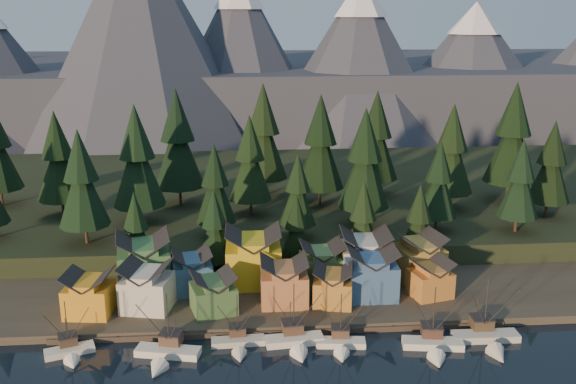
{
  "coord_description": "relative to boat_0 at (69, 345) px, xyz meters",
  "views": [
    {
      "loc": [
        -6.77,
        -85.89,
        55.17
      ],
      "look_at": [
        2.43,
        30.0,
        21.76
      ],
      "focal_mm": 40.0,
      "sensor_mm": 36.0,
      "label": 1
    }
  ],
  "objects": [
    {
      "name": "house_front_4",
      "position": [
        45.5,
        13.06,
        3.32
      ],
      "size": [
        8.48,
        8.94,
        7.34
      ],
      "rotation": [
        0.0,
        0.0,
        -0.19
      ],
      "color": "#B1782D",
      "rests_on": "shore_strip"
    },
    {
      "name": "house_front_5",
      "position": [
        53.22,
        15.53,
        4.66
      ],
      "size": [
        9.44,
        8.58,
        9.88
      ],
      "rotation": [
        0.0,
        0.0,
        -0.0
      ],
      "color": "#385B84",
      "rests_on": "shore_strip"
    },
    {
      "name": "tree_shore_1",
      "position": [
        23.1,
        29.34,
        9.48
      ],
      "size": [
        7.87,
        7.87,
        18.33
      ],
      "color": "#332319",
      "rests_on": "shore_strip"
    },
    {
      "name": "boat_0",
      "position": [
        0.0,
        0.0,
        0.0
      ],
      "size": [
        8.58,
        9.09,
        10.27
      ],
      "rotation": [
        0.0,
        0.0,
        0.35
      ],
      "color": "white",
      "rests_on": "ground"
    },
    {
      "name": "house_back_0",
      "position": [
        9.21,
        23.4,
        5.24
      ],
      "size": [
        11.56,
        11.23,
        10.99
      ],
      "rotation": [
        0.0,
        0.0,
        0.17
      ],
      "color": "#3E7340",
      "rests_on": "shore_strip"
    },
    {
      "name": "ground",
      "position": [
        35.1,
        -10.66,
        -2.03
      ],
      "size": [
        500.0,
        500.0,
        0.0
      ],
      "primitive_type": "plane",
      "color": "black",
      "rests_on": "ground"
    },
    {
      "name": "house_front_1",
      "position": [
        11.01,
        13.65,
        4.17
      ],
      "size": [
        10.14,
        9.87,
        8.94
      ],
      "rotation": [
        0.0,
        0.0,
        -0.2
      ],
      "color": "beige",
      "rests_on": "shore_strip"
    },
    {
      "name": "tree_hill_11",
      "position": [
        73.1,
        39.34,
        15.47
      ],
      "size": [
        9.03,
        9.03,
        21.04
      ],
      "color": "#332319",
      "rests_on": "hillside"
    },
    {
      "name": "tree_hill_9",
      "position": [
        57.1,
        44.34,
        19.24
      ],
      "size": [
        11.99,
        11.99,
        27.93
      ],
      "color": "#332319",
      "rests_on": "hillside"
    },
    {
      "name": "tree_hill_12",
      "position": [
        81.1,
        55.34,
        18.72
      ],
      "size": [
        11.58,
        11.58,
        26.99
      ],
      "color": "#332319",
      "rests_on": "hillside"
    },
    {
      "name": "tree_hill_14",
      "position": [
        99.1,
        61.34,
        21.14
      ],
      "size": [
        13.48,
        13.48,
        31.4
      ],
      "color": "#332319",
      "rests_on": "hillside"
    },
    {
      "name": "tree_hill_1",
      "position": [
        -14.9,
        57.34,
        18.22
      ],
      "size": [
        11.19,
        11.19,
        26.08
      ],
      "color": "#332319",
      "rests_on": "hillside"
    },
    {
      "name": "tree_shore_2",
      "position": [
        40.1,
        29.34,
        8.73
      ],
      "size": [
        7.28,
        7.28,
        16.96
      ],
      "color": "#332319",
      "rests_on": "shore_strip"
    },
    {
      "name": "tree_hill_4",
      "position": [
        13.1,
        64.34,
        20.52
      ],
      "size": [
        12.99,
        12.99,
        30.26
      ],
      "color": "#332319",
      "rests_on": "hillside"
    },
    {
      "name": "tree_shore_3",
      "position": [
        54.1,
        29.34,
        10.2
      ],
      "size": [
        8.43,
        8.43,
        19.63
      ],
      "color": "#332319",
      "rests_on": "shore_strip"
    },
    {
      "name": "house_front_2",
      "position": [
        23.21,
        11.59,
        3.39
      ],
      "size": [
        9.35,
        9.39,
        7.46
      ],
      "rotation": [
        0.0,
        0.0,
        0.26
      ],
      "color": "#456D3B",
      "rests_on": "shore_strip"
    },
    {
      "name": "shore_strip",
      "position": [
        35.1,
        29.34,
        -1.28
      ],
      "size": [
        400.0,
        50.0,
        1.5
      ],
      "primitive_type": "cube",
      "color": "#363127",
      "rests_on": "ground"
    },
    {
      "name": "hillside",
      "position": [
        35.1,
        79.34,
        0.97
      ],
      "size": [
        420.0,
        100.0,
        6.0
      ],
      "primitive_type": "cube",
      "color": "black",
      "rests_on": "ground"
    },
    {
      "name": "tree_shore_4",
      "position": [
        66.1,
        29.34,
        9.58
      ],
      "size": [
        7.95,
        7.95,
        18.51
      ],
      "color": "#332319",
      "rests_on": "shore_strip"
    },
    {
      "name": "tree_hill_6",
      "position": [
        31.1,
        54.34,
        17.62
      ],
      "size": [
        10.72,
        10.72,
        24.98
      ],
      "color": "#332319",
      "rests_on": "hillside"
    },
    {
      "name": "boat_3",
      "position": [
        37.31,
        0.16,
        0.27
      ],
      "size": [
        10.4,
        11.15,
        12.0
      ],
      "rotation": [
        0.0,
        0.0,
        0.1
      ],
      "color": "white",
      "rests_on": "ground"
    },
    {
      "name": "house_back_2",
      "position": [
        30.87,
        23.46,
        5.54
      ],
      "size": [
        11.0,
        10.11,
        11.57
      ],
      "rotation": [
        0.0,
        0.0,
        -0.01
      ],
      "color": "gold",
      "rests_on": "shore_strip"
    },
    {
      "name": "dock",
      "position": [
        35.1,
        5.84,
        -1.53
      ],
      "size": [
        80.0,
        4.0,
        1.0
      ],
      "primitive_type": "cube",
      "color": "#463E32",
      "rests_on": "ground"
    },
    {
      "name": "tree_shore_0",
      "position": [
        7.1,
        29.34,
        9.36
      ],
      "size": [
        7.77,
        7.77,
        18.1
      ],
      "color": "#332319",
      "rests_on": "shore_strip"
    },
    {
      "name": "house_back_1",
      "position": [
        18.79,
        20.76,
        3.84
      ],
      "size": [
        8.67,
        8.74,
        8.32
      ],
      "rotation": [
        0.0,
        0.0,
        0.19
      ],
      "color": "#386185",
      "rests_on": "shore_strip"
    },
    {
      "name": "house_front_3",
      "position": [
        36.34,
        14.05,
        4.13
      ],
      "size": [
        8.76,
        8.35,
        8.87
      ],
      "rotation": [
        0.0,
        0.0,
        -0.01
      ],
      "color": "#AF6E3E",
      "rests_on": "shore_strip"
    },
    {
      "name": "house_front_6",
      "position": [
        64.68,
        14.93,
        3.3
      ],
      "size": [
        8.82,
        8.53,
        7.29
      ],
      "rotation": [
        0.0,
        0.0,
        0.26
      ],
      "color": "#C37A32",
      "rests_on": "shore_strip"
    },
    {
      "name": "tree_hill_8",
      "position": [
        49.1,
        61.34,
        19.72
      ],
      "size": [
        12.36,
        12.36,
        28.8
      ],
      "color": "#332319",
      "rests_on": "hillside"
    },
    {
      "name": "house_back_5",
      "position": [
        64.6,
        22.78,
        4.57
      ],
      "size": [
        10.35,
        10.43,
        9.72
      ],
      "rotation": [
        0.0,
        0.0,
        0.22
      ],
      "color": "#A7873B",
      "rests_on": "shore_strip"
    },
    {
      "name": "tree_hill_13",
      "position": [
        91.1,
        37.34,
        15.78
      ],
      "size": [
        9.28,
        9.28,
        21.62
      ],
      "color": "#332319",
      "rests_on": "hillside"
    },
    {
      "name": "tree_hill_15",
      "position": [
        35.1,
        71.34,
        20.69
      ],
      "size": [
        13.13,
        13.13,
        30.58
      ],
      "color": "#332319",
      "rests_on": "hillside"
    },
    {
      "name": "mountain_ridge",
      "position": [
        30.9,
        202.93,
        24.02
      ],
      "size": [
        560.0,
        190.0,
        90.0
      ],
      "color": "#414653",
      "rests_on": "ground"
    },
    {
      "name": "boat_1",
      "position": [
        15.77,
        -2.13,
        0.17
      ],
      "size": [
        11.33,
        11.93,
        11.96
      ],
      "rotation": [
        0.0,
        0.0,
        -0.22
      ],
      "color": "silver",
      "rests_on": "ground"
    },
    {
      "name": "house_back_4",
      "position": [
        53.48,
        23.06,
        5.02
      ],
      "size": [
        10.05,
        9.67,
        10.58
      ],
      "rotation": [
        0.0,
        0.0,
        -0.04
      ],
      "color": "beige",
      "rests_on": "shore_strip"
    },
    {
      "name": "house_front_0",
      "position": [
        0.79,
        12.31,
        3.72
      ],
      "size": [
        8.95,
        8.56,
        8.09
      ],
      "rotation": [
        0.0,
        0.0,
        -0.12
      ],
      "color": "orange",
      "rests_on": "shore_strip"
    },
    {
      "name": "tree_hill_5",
      "position": [
        23.1,
        39.34,
        15.6
      ],
      "size": [
        9.13,
        9.13,
        21.28
      ],
      "color": "#332319",
      "rests_on": "hillside"
    },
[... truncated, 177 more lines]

